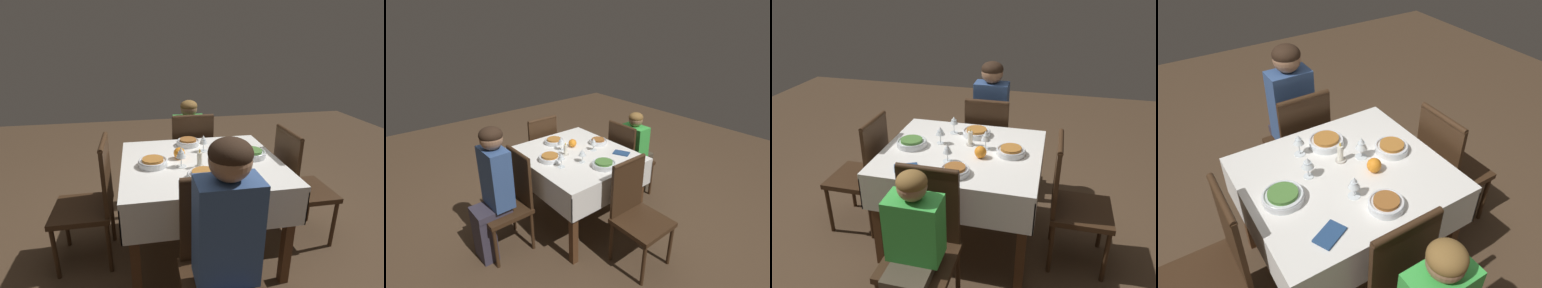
% 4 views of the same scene
% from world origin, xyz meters
% --- Properties ---
extents(ground_plane, '(8.00, 8.00, 0.00)m').
position_xyz_m(ground_plane, '(0.00, 0.00, 0.00)').
color(ground_plane, '#4C3826').
extents(dining_table, '(1.14, 1.00, 0.77)m').
position_xyz_m(dining_table, '(0.00, 0.00, 0.66)').
color(dining_table, white).
rests_on(dining_table, ground_plane).
extents(chair_south, '(0.41, 0.42, 0.95)m').
position_xyz_m(chair_south, '(-0.06, -0.73, 0.52)').
color(chair_south, '#382314').
rests_on(chair_south, ground_plane).
extents(chair_north, '(0.41, 0.42, 0.95)m').
position_xyz_m(chair_north, '(0.05, 0.73, 0.52)').
color(chair_north, '#382314').
rests_on(chair_north, ground_plane).
extents(chair_east, '(0.42, 0.41, 0.95)m').
position_xyz_m(chair_east, '(0.79, 0.02, 0.52)').
color(chair_east, '#382314').
rests_on(chair_east, ground_plane).
extents(chair_west, '(0.42, 0.41, 0.95)m').
position_xyz_m(chair_west, '(-0.79, 0.05, 0.52)').
color(chair_west, '#382314').
rests_on(chair_west, ground_plane).
extents(person_adult_denim, '(0.30, 0.34, 1.23)m').
position_xyz_m(person_adult_denim, '(-0.06, -0.88, 0.70)').
color(person_adult_denim, '#383342').
rests_on(person_adult_denim, ground_plane).
extents(person_child_green, '(0.30, 0.33, 1.04)m').
position_xyz_m(person_child_green, '(0.05, 0.90, 0.57)').
color(person_child_green, '#4C4233').
rests_on(person_child_green, ground_plane).
extents(bowl_south, '(0.22, 0.22, 0.06)m').
position_xyz_m(bowl_south, '(-0.04, -0.28, 0.80)').
color(bowl_south, silver).
rests_on(bowl_south, dining_table).
extents(wine_glass_south, '(0.07, 0.07, 0.14)m').
position_xyz_m(wine_glass_south, '(0.14, -0.29, 0.87)').
color(wine_glass_south, white).
rests_on(wine_glass_south, dining_table).
extents(bowl_north, '(0.19, 0.19, 0.06)m').
position_xyz_m(bowl_north, '(-0.04, 0.34, 0.80)').
color(bowl_north, silver).
rests_on(bowl_north, dining_table).
extents(wine_glass_north, '(0.07, 0.07, 0.13)m').
position_xyz_m(wine_glass_north, '(0.06, 0.19, 0.86)').
color(wine_glass_north, white).
rests_on(wine_glass_north, dining_table).
extents(bowl_east, '(0.22, 0.22, 0.06)m').
position_xyz_m(bowl_east, '(0.38, 0.02, 0.80)').
color(bowl_east, silver).
rests_on(bowl_east, dining_table).
extents(wine_glass_east, '(0.07, 0.07, 0.13)m').
position_xyz_m(wine_glass_east, '(0.19, -0.08, 0.87)').
color(wine_glass_east, white).
rests_on(wine_glass_east, dining_table).
extents(bowl_west, '(0.20, 0.20, 0.06)m').
position_xyz_m(bowl_west, '(-0.35, -0.02, 0.80)').
color(bowl_west, silver).
rests_on(bowl_west, dining_table).
extents(wine_glass_west, '(0.07, 0.07, 0.14)m').
position_xyz_m(wine_glass_west, '(-0.16, -0.07, 0.87)').
color(wine_glass_west, white).
rests_on(wine_glass_west, dining_table).
extents(candle_centerpiece, '(0.06, 0.06, 0.13)m').
position_xyz_m(candle_centerpiece, '(-0.03, -0.10, 0.82)').
color(candle_centerpiece, beige).
rests_on(candle_centerpiece, dining_table).
extents(orange_fruit, '(0.08, 0.08, 0.08)m').
position_xyz_m(orange_fruit, '(-0.15, 0.08, 0.81)').
color(orange_fruit, orange).
rests_on(orange_fruit, dining_table).
extents(napkin_red_folded, '(0.18, 0.16, 0.01)m').
position_xyz_m(napkin_red_folded, '(0.29, 0.35, 0.77)').
color(napkin_red_folded, navy).
rests_on(napkin_red_folded, dining_table).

